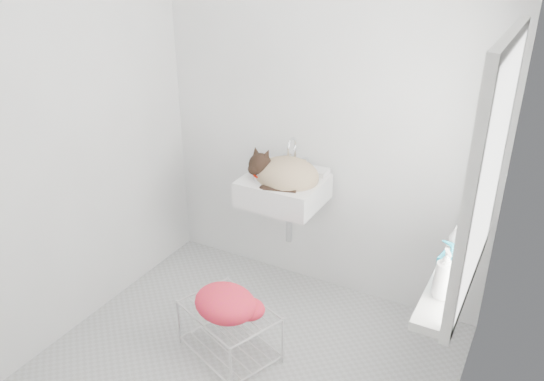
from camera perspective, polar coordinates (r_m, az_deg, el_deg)
The scene contains 15 objects.
floor at distance 3.24m, azimuth -3.13°, elevation -17.96°, with size 2.20×2.00×0.02m, color #AAACAE.
back_wall at distance 3.39m, azimuth 5.29°, elevation 8.58°, with size 2.20×0.02×2.50m, color white.
right_wall at distance 2.22m, azimuth 21.07°, elevation -2.44°, with size 0.02×2.00×2.50m, color white.
left_wall at distance 3.25m, azimuth -20.60°, elevation 6.28°, with size 0.02×2.00×2.50m, color white.
window_glass at distance 2.36m, azimuth 21.87°, elevation 1.79°, with size 0.01×0.80×1.00m, color white.
window_frame at distance 2.37m, azimuth 21.51°, elevation 1.87°, with size 0.04×0.90×1.10m, color white.
windowsill at distance 2.61m, azimuth 18.40°, elevation -8.40°, with size 0.16×0.88×0.04m, color white.
sink at distance 3.36m, azimuth 1.21°, elevation 1.25°, with size 0.49×0.42×0.19m, color white.
faucet at distance 3.46m, azimuth 2.61°, elevation 4.44°, with size 0.18×0.12×0.18m, color silver, non-canonical shape.
cat at distance 3.33m, azimuth 1.28°, elevation 1.72°, with size 0.42×0.33×0.26m.
wire_rack at distance 3.24m, azimuth -4.47°, elevation -14.46°, with size 0.51×0.36×0.31m, color silver.
towel at distance 3.09m, azimuth -4.87°, elevation -12.35°, with size 0.37×0.26×0.15m, color #F44F12.
bottle_a at distance 2.42m, azimuth 17.18°, elevation -10.51°, with size 0.07×0.07×0.19m, color white.
bottle_b at distance 2.51m, azimuth 17.77°, elevation -9.12°, with size 0.09×0.09×0.20m, color teal.
bottle_c at distance 2.76m, azimuth 19.08°, elevation -5.96°, with size 0.12×0.12×0.16m, color white.
Camera 1 is at (1.27, -1.99, 2.22)m, focal length 36.08 mm.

